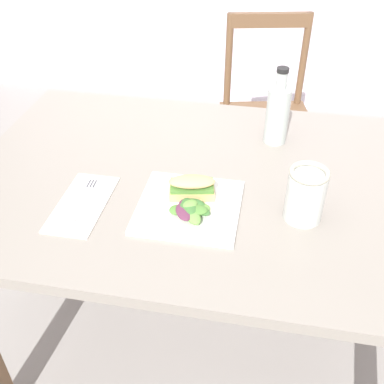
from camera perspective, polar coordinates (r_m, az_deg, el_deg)
name	(u,v)px	position (r m, az deg, el deg)	size (l,w,h in m)	color
ground_plane	(187,374)	(1.70, -0.62, -21.45)	(8.29, 8.29, 0.00)	gray
dining_table	(198,213)	(1.31, 0.79, -2.59)	(1.25, 0.86, 0.74)	gray
chair_wooden_far	(266,117)	(2.17, 9.13, 9.07)	(0.48, 0.48, 0.87)	brown
plate_lunch	(189,207)	(1.13, -0.38, -1.82)	(0.25, 0.25, 0.01)	white
sandwich_half_front	(192,187)	(1.13, -0.02, 0.68)	(0.12, 0.08, 0.06)	#DBB270
salad_mixed_greens	(190,209)	(1.08, -0.29, -2.12)	(0.11, 0.10, 0.03)	#518438
napkin_folded	(82,204)	(1.17, -13.31, -1.40)	(0.12, 0.24, 0.00)	silver
fork_on_napkin	(85,198)	(1.18, -13.06, -0.74)	(0.03, 0.19, 0.00)	silver
bottle_cold_brew	(277,117)	(1.37, 10.42, 9.06)	(0.07, 0.07, 0.23)	#472819
mason_jar_iced_tea	(305,197)	(1.10, 13.74, -0.57)	(0.09, 0.09, 0.13)	#C67528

